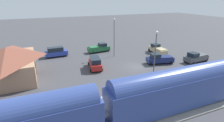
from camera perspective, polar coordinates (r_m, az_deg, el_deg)
name	(u,v)px	position (r m, az deg, el deg)	size (l,w,h in m)	color
ground_plane	(136,67)	(35.79, 7.56, -1.82)	(200.00, 200.00, 0.00)	#424247
railway_track	(191,103)	(25.98, 23.63, -11.89)	(4.80, 70.00, 0.30)	gray
platform	(170,89)	(28.39, 17.87, -8.24)	(3.20, 46.00, 0.30)	#B7B2A8
passenger_train	(103,104)	(18.47, -2.71, -13.51)	(2.93, 36.00, 4.98)	#33478C
station_building	(9,62)	(34.44, -29.77, -0.33)	(12.76, 8.69, 5.29)	tan
pedestrian_on_platform	(161,86)	(26.06, 15.17, -7.75)	(0.36, 0.36, 1.71)	#333338
pedestrian_waiting_far	(207,72)	(33.68, 27.80, -3.07)	(0.36, 0.36, 1.71)	#333338
pickup_tan	(157,49)	(45.09, 14.11, 3.62)	(5.46, 2.61, 2.14)	#C6B284
suv_blue	(56,52)	(43.13, -17.22, 2.78)	(2.03, 4.93, 2.22)	#283D9E
pickup_navy	(159,59)	(38.19, 14.71, 0.71)	(3.21, 5.71, 2.14)	navy
pickup_green	(99,48)	(45.03, -4.06, 4.15)	(2.45, 5.56, 2.14)	#236638
suv_red	(95,63)	(34.45, -5.36, -0.56)	(5.16, 3.02, 2.22)	red
pickup_charcoal	(196,57)	(41.67, 24.89, 1.07)	(2.30, 5.51, 2.14)	#47494F
light_pole_near_platform	(155,52)	(27.86, 13.44, 2.85)	(0.44, 0.44, 8.32)	#515156
light_pole_lot_center	(114,33)	(40.49, 0.68, 8.70)	(0.44, 0.44, 8.58)	#515156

